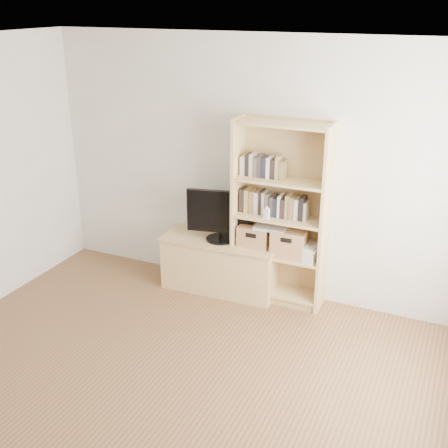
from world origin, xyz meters
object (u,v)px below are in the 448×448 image
Objects in this scene: bookshelf at (280,215)px; television at (220,215)px; tv_stand at (220,265)px; laptop at (271,227)px; baby_monitor at (267,214)px; basket_right at (290,242)px; basket_left at (256,237)px.

bookshelf reaches higher than television.
laptop reaches higher than tv_stand.
bookshelf is (0.62, 0.06, 0.65)m from tv_stand.
laptop is (0.53, 0.04, 0.51)m from tv_stand.
tv_stand is at bearing -175.83° from baby_monitor.
television is 0.75m from basket_right.
television reaches higher than tv_stand.
tv_stand is 3.78× the size of basket_left.
tv_stand is 1.73× the size of television.
basket_right is (0.73, 0.05, 0.38)m from tv_stand.
television reaches higher than baby_monitor.
laptop is at bearing 88.51° from baby_monitor.
television is 2.06× the size of basket_right.
baby_monitor is (0.51, -0.05, 0.12)m from television.
laptop is (0.53, 0.04, -0.05)m from television.
laptop is (0.16, -0.01, 0.14)m from basket_left.
baby_monitor is at bearing -7.88° from tv_stand.
television reaches higher than basket_right.
laptop is (-0.08, -0.02, -0.14)m from bookshelf.
bookshelf reaches higher than tv_stand.
television is 6.77× the size of baby_monitor.
bookshelf is 0.30m from basket_right.
basket_right is at bearing 1.00° from basket_left.
basket_left is at bearing 4.86° from tv_stand.
bookshelf is 0.62m from television.
baby_monitor reaches higher than tv_stand.
television is 2.19× the size of basket_left.
television is (-0.62, -0.06, -0.09)m from bookshelf.
tv_stand is 3.80× the size of laptop.
basket_right reaches higher than tv_stand.
basket_right is 1.07× the size of laptop.
laptop is at bearing 1.52° from tv_stand.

